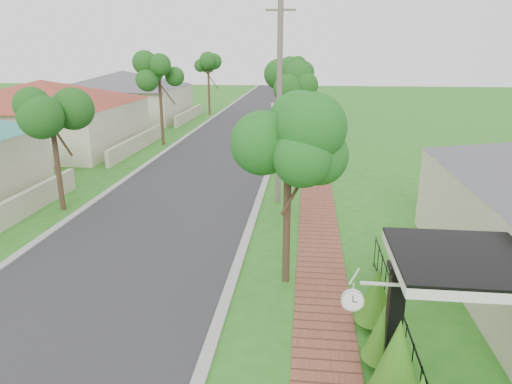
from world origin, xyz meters
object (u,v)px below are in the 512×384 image
at_px(parked_car_white, 278,110).
at_px(utility_pole, 279,106).
at_px(parked_car_red, 273,120).
at_px(near_tree, 288,155).
at_px(station_clock, 355,299).
at_px(porch_post, 393,327).

relative_size(parked_car_white, utility_pole, 0.48).
distance_m(parked_car_red, parked_car_white, 6.57).
relative_size(near_tree, station_clock, 4.45).
distance_m(parked_car_red, station_clock, 32.13).
xyz_separation_m(utility_pole, station_clock, (2.19, -11.40, -2.30)).
height_order(parked_car_white, station_clock, station_clock).
distance_m(utility_pole, station_clock, 11.84).
height_order(porch_post, near_tree, near_tree).
xyz_separation_m(near_tree, utility_pole, (-0.70, 7.20, 0.49)).
xyz_separation_m(parked_car_red, parked_car_white, (-0.01, 6.57, -0.01)).
height_order(parked_car_white, utility_pole, utility_pole).
bearing_deg(parked_car_red, near_tree, -81.13).
xyz_separation_m(porch_post, parked_car_white, (-4.81, 38.03, -0.46)).
bearing_deg(parked_car_red, utility_pole, -81.31).
xyz_separation_m(parked_car_white, near_tree, (2.46, -34.23, 3.11)).
bearing_deg(utility_pole, near_tree, -84.42).
distance_m(near_tree, station_clock, 4.81).
bearing_deg(station_clock, near_tree, 109.50).
relative_size(parked_car_white, station_clock, 3.75).
bearing_deg(station_clock, porch_post, 24.86).
relative_size(porch_post, utility_pole, 0.30).
height_order(utility_pole, station_clock, utility_pole).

